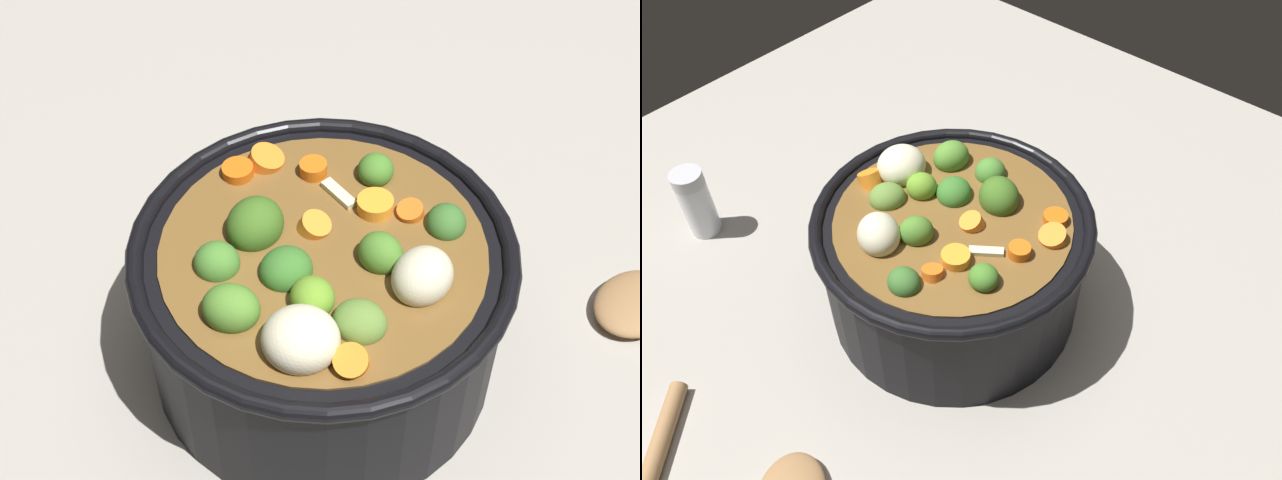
# 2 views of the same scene
# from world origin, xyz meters

# --- Properties ---
(ground_plane) EXTENTS (1.10, 1.10, 0.00)m
(ground_plane) POSITION_xyz_m (0.00, 0.00, 0.00)
(ground_plane) COLOR #9E998E
(cooking_pot) EXTENTS (0.27, 0.27, 0.15)m
(cooking_pot) POSITION_xyz_m (0.00, -0.00, 0.07)
(cooking_pot) COLOR black
(cooking_pot) RESTS_ON ground_plane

